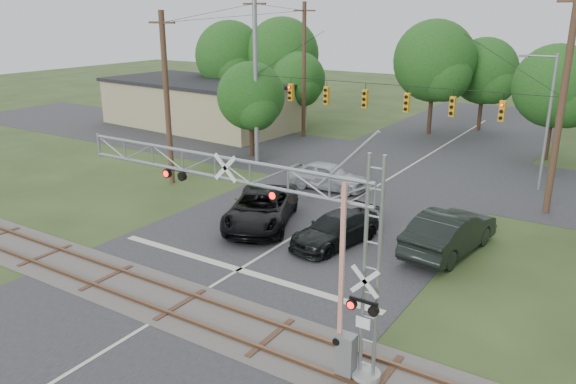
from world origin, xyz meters
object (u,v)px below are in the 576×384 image
Objects in this scene: traffic_signal_span at (401,94)px; streetlight at (546,116)px; car_dark at (335,229)px; sedan_silver at (328,176)px; commercial_building at (201,103)px; pickup_black at (261,208)px; crossing_gantry at (271,222)px.

streetlight is at bearing 28.59° from traffic_signal_span.
sedan_silver is (-4.38, 7.20, 0.11)m from car_dark.
commercial_building reaches higher than car_dark.
commercial_building is (-19.45, 17.81, 1.25)m from pickup_black.
traffic_signal_span is 3.98× the size of sedan_silver.
streetlight is (29.97, -4.03, 2.35)m from commercial_building.
sedan_silver is 0.61× the size of streetlight.
streetlight reaches higher than sedan_silver.
streetlight is (10.61, 6.71, 3.64)m from sedan_silver.
pickup_black is at bearing 127.18° from crossing_gantry.
streetlight is at bearing 79.85° from crossing_gantry.
car_dark is (1.14, -9.89, -4.93)m from traffic_signal_span.
crossing_gantry is 18.71m from traffic_signal_span.
streetlight is (4.00, 22.38, 0.20)m from crossing_gantry.
car_dark is at bearing -151.41° from sedan_silver.
sedan_silver is 13.08m from streetlight.
pickup_black is 0.34× the size of commercial_building.
traffic_signal_span is 11.31m from pickup_black.
streetlight is (7.38, 4.02, -1.18)m from traffic_signal_span.
traffic_signal_span reaches higher than streetlight.
commercial_building is at bearing 160.39° from traffic_signal_span.
traffic_signal_span is at bearing -52.95° from sedan_silver.
car_dark is 0.26× the size of commercial_building.
streetlight is (10.52, 13.79, 3.59)m from pickup_black.
commercial_building is (-23.73, 17.94, 1.41)m from car_dark.
commercial_building is at bearing 134.52° from crossing_gantry.
traffic_signal_span reaches higher than car_dark.
car_dark is at bearing -24.68° from pickup_black.
commercial_building is at bearing 58.27° from sedan_silver.
car_dark is at bearing -83.41° from traffic_signal_span.
traffic_signal_span is at bearing -151.41° from streetlight.
car_dark is (-2.23, 8.47, -3.55)m from crossing_gantry.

